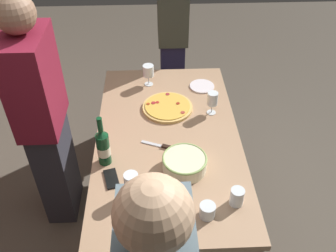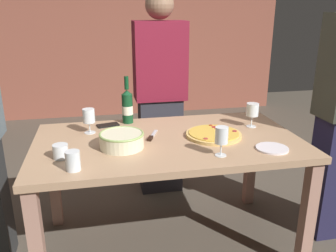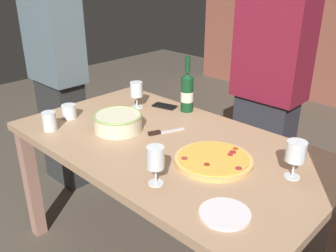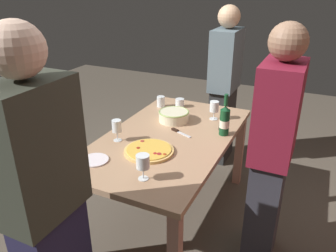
{
  "view_description": "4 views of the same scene",
  "coord_description": "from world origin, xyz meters",
  "px_view_note": "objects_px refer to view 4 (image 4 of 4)",
  "views": [
    {
      "loc": [
        -1.75,
        0.08,
        2.3
      ],
      "look_at": [
        0.0,
        0.0,
        0.83
      ],
      "focal_mm": 39.79,
      "sensor_mm": 36.0,
      "label": 1
    },
    {
      "loc": [
        -0.4,
        -1.96,
        1.5
      ],
      "look_at": [
        0.0,
        0.0,
        0.83
      ],
      "focal_mm": 37.62,
      "sensor_mm": 36.0,
      "label": 2
    },
    {
      "loc": [
        1.12,
        -1.16,
        1.55
      ],
      "look_at": [
        0.0,
        0.0,
        0.83
      ],
      "focal_mm": 39.25,
      "sensor_mm": 36.0,
      "label": 3
    },
    {
      "loc": [
        2.05,
        0.97,
        1.85
      ],
      "look_at": [
        0.0,
        0.0,
        0.83
      ],
      "focal_mm": 35.54,
      "sensor_mm": 36.0,
      "label": 4
    }
  ],
  "objects_px": {
    "dining_table": "(168,147)",
    "serving_bowl": "(174,116)",
    "person_guest_right": "(45,206)",
    "cup_ceramic": "(161,102)",
    "person_guest_left": "(224,87)",
    "cell_phone": "(223,126)",
    "wine_glass_by_bottle": "(214,107)",
    "wine_glass_near_pizza": "(117,127)",
    "side_plate": "(95,160)",
    "pizza_knife": "(179,132)",
    "wine_glass_far_left": "(143,162)",
    "pizza": "(149,151)",
    "person_host": "(272,153)",
    "cup_amber": "(180,103)",
    "wine_bottle": "(225,120)"
  },
  "relations": [
    {
      "from": "pizza_knife",
      "to": "wine_bottle",
      "type": "bearing_deg",
      "value": 109.33
    },
    {
      "from": "side_plate",
      "to": "cup_amber",
      "type": "bearing_deg",
      "value": 174.64
    },
    {
      "from": "wine_glass_far_left",
      "to": "wine_glass_near_pizza",
      "type": "bearing_deg",
      "value": -130.98
    },
    {
      "from": "wine_bottle",
      "to": "person_host",
      "type": "distance_m",
      "value": 0.5
    },
    {
      "from": "dining_table",
      "to": "person_guest_left",
      "type": "relative_size",
      "value": 0.99
    },
    {
      "from": "pizza_knife",
      "to": "person_guest_right",
      "type": "relative_size",
      "value": 0.11
    },
    {
      "from": "side_plate",
      "to": "cell_phone",
      "type": "height_order",
      "value": "same"
    },
    {
      "from": "wine_glass_by_bottle",
      "to": "person_host",
      "type": "xyz_separation_m",
      "value": [
        0.56,
        0.57,
        -0.03
      ]
    },
    {
      "from": "wine_glass_by_bottle",
      "to": "cell_phone",
      "type": "distance_m",
      "value": 0.2
    },
    {
      "from": "wine_glass_by_bottle",
      "to": "cup_amber",
      "type": "height_order",
      "value": "wine_glass_by_bottle"
    },
    {
      "from": "wine_glass_by_bottle",
      "to": "wine_bottle",
      "type": "bearing_deg",
      "value": 32.62
    },
    {
      "from": "wine_bottle",
      "to": "wine_glass_far_left",
      "type": "bearing_deg",
      "value": -17.77
    },
    {
      "from": "pizza_knife",
      "to": "person_guest_right",
      "type": "bearing_deg",
      "value": -6.16
    },
    {
      "from": "pizza_knife",
      "to": "dining_table",
      "type": "bearing_deg",
      "value": -26.99
    },
    {
      "from": "person_guest_right",
      "to": "side_plate",
      "type": "bearing_deg",
      "value": 21.41
    },
    {
      "from": "cup_ceramic",
      "to": "person_host",
      "type": "relative_size",
      "value": 0.06
    },
    {
      "from": "wine_glass_near_pizza",
      "to": "wine_glass_by_bottle",
      "type": "bearing_deg",
      "value": 143.42
    },
    {
      "from": "cup_ceramic",
      "to": "person_guest_left",
      "type": "height_order",
      "value": "person_guest_left"
    },
    {
      "from": "serving_bowl",
      "to": "cell_phone",
      "type": "bearing_deg",
      "value": 98.72
    },
    {
      "from": "cup_ceramic",
      "to": "side_plate",
      "type": "bearing_deg",
      "value": 2.77
    },
    {
      "from": "pizza",
      "to": "person_guest_right",
      "type": "relative_size",
      "value": 0.2
    },
    {
      "from": "person_guest_left",
      "to": "pizza",
      "type": "bearing_deg",
      "value": 0.49
    },
    {
      "from": "wine_glass_far_left",
      "to": "side_plate",
      "type": "height_order",
      "value": "wine_glass_far_left"
    },
    {
      "from": "cup_ceramic",
      "to": "person_guest_left",
      "type": "xyz_separation_m",
      "value": [
        -0.62,
        0.42,
        0.02
      ]
    },
    {
      "from": "wine_glass_by_bottle",
      "to": "person_host",
      "type": "relative_size",
      "value": 0.1
    },
    {
      "from": "wine_glass_far_left",
      "to": "side_plate",
      "type": "relative_size",
      "value": 0.88
    },
    {
      "from": "wine_glass_near_pizza",
      "to": "cup_ceramic",
      "type": "height_order",
      "value": "wine_glass_near_pizza"
    },
    {
      "from": "cup_amber",
      "to": "cell_phone",
      "type": "relative_size",
      "value": 0.56
    },
    {
      "from": "wine_glass_near_pizza",
      "to": "person_guest_right",
      "type": "relative_size",
      "value": 0.09
    },
    {
      "from": "wine_glass_far_left",
      "to": "wine_bottle",
      "type": "bearing_deg",
      "value": 162.23
    },
    {
      "from": "wine_bottle",
      "to": "wine_glass_far_left",
      "type": "height_order",
      "value": "wine_bottle"
    },
    {
      "from": "wine_glass_by_bottle",
      "to": "cup_ceramic",
      "type": "relative_size",
      "value": 1.59
    },
    {
      "from": "wine_glass_near_pizza",
      "to": "cup_amber",
      "type": "relative_size",
      "value": 2.0
    },
    {
      "from": "wine_glass_far_left",
      "to": "person_host",
      "type": "xyz_separation_m",
      "value": [
        -0.5,
        0.66,
        -0.03
      ]
    },
    {
      "from": "serving_bowl",
      "to": "person_guest_right",
      "type": "distance_m",
      "value": 1.44
    },
    {
      "from": "side_plate",
      "to": "pizza_knife",
      "type": "height_order",
      "value": "pizza_knife"
    },
    {
      "from": "pizza",
      "to": "person_guest_right",
      "type": "height_order",
      "value": "person_guest_right"
    },
    {
      "from": "cup_ceramic",
      "to": "side_plate",
      "type": "height_order",
      "value": "cup_ceramic"
    },
    {
      "from": "cell_phone",
      "to": "pizza_knife",
      "type": "xyz_separation_m",
      "value": [
        0.25,
        -0.28,
        0.0
      ]
    },
    {
      "from": "pizza",
      "to": "person_host",
      "type": "bearing_deg",
      "value": 103.84
    },
    {
      "from": "person_guest_right",
      "to": "cup_ceramic",
      "type": "bearing_deg",
      "value": 12.42
    },
    {
      "from": "dining_table",
      "to": "serving_bowl",
      "type": "bearing_deg",
      "value": -164.19
    },
    {
      "from": "cell_phone",
      "to": "cup_ceramic",
      "type": "bearing_deg",
      "value": 148.84
    },
    {
      "from": "cup_amber",
      "to": "person_guest_left",
      "type": "xyz_separation_m",
      "value": [
        -0.55,
        0.26,
        0.03
      ]
    },
    {
      "from": "cell_phone",
      "to": "person_guest_right",
      "type": "height_order",
      "value": "person_guest_right"
    },
    {
      "from": "cup_amber",
      "to": "wine_glass_by_bottle",
      "type": "bearing_deg",
      "value": 68.7
    },
    {
      "from": "wine_bottle",
      "to": "cell_phone",
      "type": "xyz_separation_m",
      "value": [
        -0.14,
        -0.04,
        -0.11
      ]
    },
    {
      "from": "wine_glass_near_pizza",
      "to": "person_host",
      "type": "xyz_separation_m",
      "value": [
        -0.13,
        1.08,
        -0.03
      ]
    },
    {
      "from": "wine_glass_by_bottle",
      "to": "wine_glass_near_pizza",
      "type": "bearing_deg",
      "value": -36.58
    },
    {
      "from": "cup_amber",
      "to": "cell_phone",
      "type": "bearing_deg",
      "value": 61.96
    }
  ]
}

